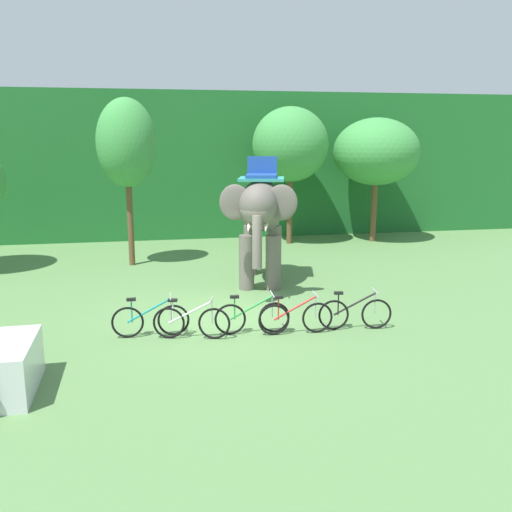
{
  "coord_description": "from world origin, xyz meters",
  "views": [
    {
      "loc": [
        -1.61,
        -12.91,
        4.33
      ],
      "look_at": [
        1.01,
        1.0,
        1.3
      ],
      "focal_mm": 38.82,
      "sensor_mm": 36.0,
      "label": 1
    }
  ],
  "objects_px": {
    "tree_far_left": "(376,152)",
    "elephant": "(261,212)",
    "tree_center_right": "(290,145)",
    "bike_teal": "(150,320)",
    "bike_black": "(355,313)",
    "bike_green": "(252,317)",
    "bike_red": "(296,317)",
    "tree_left": "(127,144)",
    "bike_white": "(191,322)"
  },
  "relations": [
    {
      "from": "bike_teal",
      "to": "tree_center_right",
      "type": "bearing_deg",
      "value": 60.83
    },
    {
      "from": "bike_red",
      "to": "elephant",
      "type": "bearing_deg",
      "value": 89.16
    },
    {
      "from": "bike_teal",
      "to": "elephant",
      "type": "bearing_deg",
      "value": 50.42
    },
    {
      "from": "elephant",
      "to": "bike_green",
      "type": "relative_size",
      "value": 2.48
    },
    {
      "from": "elephant",
      "to": "tree_center_right",
      "type": "bearing_deg",
      "value": 68.7
    },
    {
      "from": "tree_center_right",
      "to": "bike_teal",
      "type": "distance_m",
      "value": 12.31
    },
    {
      "from": "bike_teal",
      "to": "bike_red",
      "type": "relative_size",
      "value": 1.0
    },
    {
      "from": "tree_far_left",
      "to": "bike_teal",
      "type": "relative_size",
      "value": 3.01
    },
    {
      "from": "tree_center_right",
      "to": "bike_green",
      "type": "bearing_deg",
      "value": -108.35
    },
    {
      "from": "tree_far_left",
      "to": "elephant",
      "type": "bearing_deg",
      "value": -134.71
    },
    {
      "from": "tree_center_right",
      "to": "bike_green",
      "type": "relative_size",
      "value": 3.26
    },
    {
      "from": "bike_black",
      "to": "bike_green",
      "type": "bearing_deg",
      "value": 176.08
    },
    {
      "from": "bike_red",
      "to": "tree_far_left",
      "type": "bearing_deg",
      "value": 59.69
    },
    {
      "from": "bike_red",
      "to": "bike_green",
      "type": "bearing_deg",
      "value": 167.68
    },
    {
      "from": "bike_white",
      "to": "bike_red",
      "type": "distance_m",
      "value": 2.33
    },
    {
      "from": "elephant",
      "to": "bike_black",
      "type": "height_order",
      "value": "elephant"
    },
    {
      "from": "tree_center_right",
      "to": "bike_red",
      "type": "bearing_deg",
      "value": -103.28
    },
    {
      "from": "tree_center_right",
      "to": "tree_far_left",
      "type": "relative_size",
      "value": 1.08
    },
    {
      "from": "tree_far_left",
      "to": "bike_green",
      "type": "xyz_separation_m",
      "value": [
        -7.11,
        -10.33,
        -3.37
      ]
    },
    {
      "from": "bike_green",
      "to": "bike_black",
      "type": "bearing_deg",
      "value": -3.92
    },
    {
      "from": "bike_green",
      "to": "bike_black",
      "type": "height_order",
      "value": "same"
    },
    {
      "from": "tree_far_left",
      "to": "bike_black",
      "type": "bearing_deg",
      "value": -114.31
    },
    {
      "from": "tree_left",
      "to": "bike_teal",
      "type": "relative_size",
      "value": 3.3
    },
    {
      "from": "tree_left",
      "to": "bike_teal",
      "type": "height_order",
      "value": "tree_left"
    },
    {
      "from": "tree_center_right",
      "to": "bike_white",
      "type": "bearing_deg",
      "value": -114.65
    },
    {
      "from": "tree_center_right",
      "to": "elephant",
      "type": "relative_size",
      "value": 1.31
    },
    {
      "from": "bike_teal",
      "to": "bike_black",
      "type": "distance_m",
      "value": 4.64
    },
    {
      "from": "tree_far_left",
      "to": "bike_teal",
      "type": "xyz_separation_m",
      "value": [
        -9.36,
        -10.11,
        -3.37
      ]
    },
    {
      "from": "tree_left",
      "to": "bike_green",
      "type": "distance_m",
      "value": 8.93
    },
    {
      "from": "bike_black",
      "to": "tree_center_right",
      "type": "bearing_deg",
      "value": 84.08
    },
    {
      "from": "elephant",
      "to": "bike_green",
      "type": "bearing_deg",
      "value": -103.7
    },
    {
      "from": "bike_black",
      "to": "tree_far_left",
      "type": "bearing_deg",
      "value": 65.69
    },
    {
      "from": "bike_white",
      "to": "tree_left",
      "type": "bearing_deg",
      "value": 101.1
    },
    {
      "from": "tree_far_left",
      "to": "elephant",
      "type": "height_order",
      "value": "tree_far_left"
    },
    {
      "from": "tree_far_left",
      "to": "bike_red",
      "type": "bearing_deg",
      "value": -120.31
    },
    {
      "from": "tree_left",
      "to": "tree_far_left",
      "type": "height_order",
      "value": "tree_left"
    },
    {
      "from": "bike_black",
      "to": "elephant",
      "type": "bearing_deg",
      "value": 107.35
    },
    {
      "from": "bike_teal",
      "to": "bike_red",
      "type": "distance_m",
      "value": 3.23
    },
    {
      "from": "tree_center_right",
      "to": "elephant",
      "type": "xyz_separation_m",
      "value": [
        -2.46,
        -6.3,
        -1.85
      ]
    },
    {
      "from": "bike_teal",
      "to": "bike_green",
      "type": "distance_m",
      "value": 2.26
    },
    {
      "from": "tree_left",
      "to": "bike_white",
      "type": "bearing_deg",
      "value": -78.9
    },
    {
      "from": "bike_teal",
      "to": "bike_white",
      "type": "bearing_deg",
      "value": -19.05
    },
    {
      "from": "tree_center_right",
      "to": "bike_green",
      "type": "distance_m",
      "value": 11.63
    },
    {
      "from": "tree_far_left",
      "to": "bike_green",
      "type": "relative_size",
      "value": 3.01
    },
    {
      "from": "bike_red",
      "to": "bike_black",
      "type": "xyz_separation_m",
      "value": [
        1.42,
        0.05,
        0.0
      ]
    },
    {
      "from": "tree_left",
      "to": "bike_teal",
      "type": "distance_m",
      "value": 8.28
    },
    {
      "from": "tree_left",
      "to": "bike_teal",
      "type": "bearing_deg",
      "value": -85.16
    },
    {
      "from": "tree_center_right",
      "to": "bike_green",
      "type": "height_order",
      "value": "tree_center_right"
    },
    {
      "from": "bike_teal",
      "to": "bike_black",
      "type": "relative_size",
      "value": 1.0
    },
    {
      "from": "tree_far_left",
      "to": "bike_red",
      "type": "distance_m",
      "value": 12.66
    }
  ]
}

